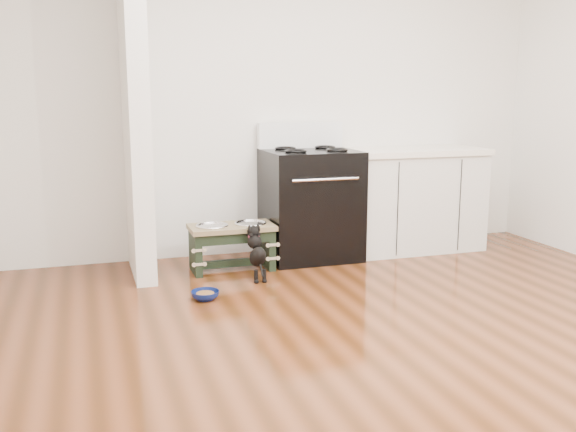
# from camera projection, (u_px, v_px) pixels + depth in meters

# --- Properties ---
(ground) EXTENTS (5.00, 5.00, 0.00)m
(ground) POSITION_uv_depth(u_px,v_px,m) (402.00, 357.00, 3.44)
(ground) COLOR #3F1F0B
(ground) RESTS_ON ground
(room_shell) EXTENTS (5.00, 5.00, 5.00)m
(room_shell) POSITION_uv_depth(u_px,v_px,m) (414.00, 46.00, 3.13)
(room_shell) COLOR silver
(room_shell) RESTS_ON ground
(partition_wall) EXTENTS (0.15, 0.80, 2.70)m
(partition_wall) POSITION_uv_depth(u_px,v_px,m) (135.00, 99.00, 4.79)
(partition_wall) COLOR silver
(partition_wall) RESTS_ON ground
(oven_range) EXTENTS (0.76, 0.69, 1.14)m
(oven_range) POSITION_uv_depth(u_px,v_px,m) (310.00, 202.00, 5.44)
(oven_range) COLOR black
(oven_range) RESTS_ON ground
(cabinet_run) EXTENTS (1.24, 0.64, 0.91)m
(cabinet_run) POSITION_uv_depth(u_px,v_px,m) (412.00, 199.00, 5.76)
(cabinet_run) COLOR silver
(cabinet_run) RESTS_ON ground
(dog_feeder) EXTENTS (0.67, 0.36, 0.38)m
(dog_feeder) POSITION_uv_depth(u_px,v_px,m) (232.00, 238.00, 5.08)
(dog_feeder) COLOR black
(dog_feeder) RESTS_ON ground
(puppy) EXTENTS (0.12, 0.34, 0.41)m
(puppy) POSITION_uv_depth(u_px,v_px,m) (256.00, 251.00, 4.84)
(puppy) COLOR black
(puppy) RESTS_ON ground
(floor_bowl) EXTENTS (0.25, 0.25, 0.06)m
(floor_bowl) POSITION_uv_depth(u_px,v_px,m) (205.00, 295.00, 4.39)
(floor_bowl) COLOR #0B174E
(floor_bowl) RESTS_ON ground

